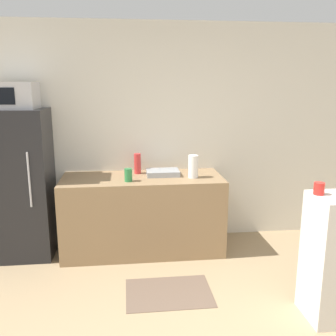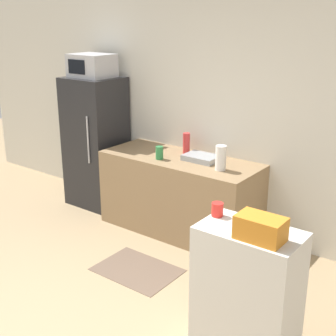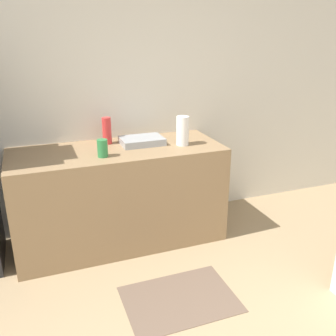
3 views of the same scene
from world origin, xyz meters
name	(u,v)px [view 3 (image 3 of 3)]	position (x,y,z in m)	size (l,w,h in m)	color
wall_back	(122,91)	(0.00, 2.80, 1.30)	(8.00, 0.06, 2.60)	silver
counter	(120,196)	(-0.16, 2.42, 0.44)	(1.80, 0.72, 0.87)	#937551
sink_basin	(142,141)	(0.08, 2.48, 0.90)	(0.37, 0.27, 0.06)	#9EA3A8
bottle_tall	(107,131)	(-0.20, 2.60, 0.99)	(0.08, 0.08, 0.24)	red
bottle_short	(102,148)	(-0.31, 2.25, 0.94)	(0.08, 0.08, 0.14)	#2D7F42
paper_towel_roll	(183,131)	(0.41, 2.33, 1.00)	(0.11, 0.11, 0.25)	white
kitchen_rug	(180,299)	(0.03, 1.44, 0.00)	(0.79, 0.57, 0.01)	brown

